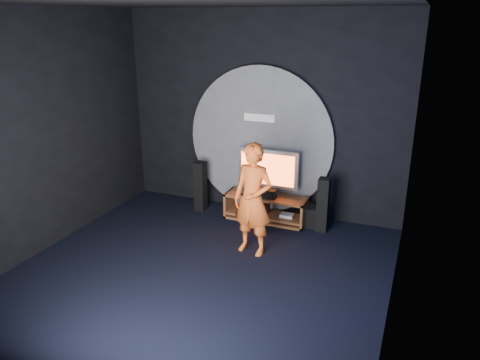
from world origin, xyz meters
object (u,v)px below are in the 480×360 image
object	(u,v)px
tower_speaker_left	(200,186)
subwoofer	(315,217)
media_console	(266,210)
tv	(268,171)
tower_speaker_right	(323,205)
player	(253,200)

from	to	relation	value
tower_speaker_left	subwoofer	size ratio (longest dim) A/B	2.62
media_console	subwoofer	world-z (taller)	media_console
tv	tower_speaker_right	world-z (taller)	tv
tv	player	bearing A→B (deg)	-81.08
tv	tower_speaker_right	bearing A→B (deg)	-7.00
tower_speaker_right	player	xyz separation A→B (m)	(-0.81, -1.12, 0.38)
media_console	subwoofer	bearing A→B (deg)	4.29
subwoofer	player	world-z (taller)	player
media_console	tower_speaker_left	size ratio (longest dim) A/B	1.55
tower_speaker_right	tv	bearing A→B (deg)	173.00
media_console	tv	size ratio (longest dim) A/B	1.34
tower_speaker_right	subwoofer	xyz separation A→B (m)	(-0.15, 0.12, -0.28)
tv	tower_speaker_left	bearing A→B (deg)	-176.29
tower_speaker_right	subwoofer	bearing A→B (deg)	141.66
tower_speaker_left	subwoofer	xyz separation A→B (m)	(2.10, 0.08, -0.28)
media_console	player	distance (m)	1.35
player	tower_speaker_left	bearing A→B (deg)	150.27
media_console	tv	world-z (taller)	tv
media_console	player	size ratio (longest dim) A/B	0.84
tv	player	size ratio (longest dim) A/B	0.63
tv	tower_speaker_right	distance (m)	1.10
tower_speaker_left	tv	bearing A→B (deg)	3.71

